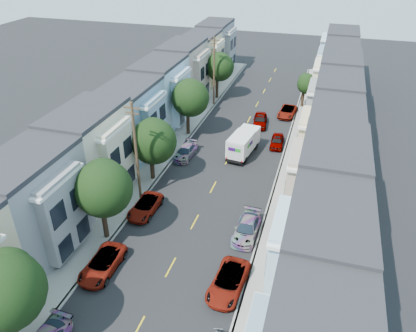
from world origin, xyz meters
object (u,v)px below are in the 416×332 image
at_px(parked_left_b, 102,264).
at_px(parked_right_d, 287,112).
at_px(fedex_truck, 243,143).
at_px(parked_right_a, 228,282).
at_px(tree_d, 190,98).
at_px(tree_a, 3,292).
at_px(parked_right_b, 247,229).
at_px(tree_b, 102,189).
at_px(tree_e, 219,67).
at_px(tree_c, 153,141).
at_px(lead_sedan, 260,120).
at_px(parked_left_c, 145,207).
at_px(utility_pole_near, 136,153).
at_px(tree_far_r, 307,84).
at_px(utility_pole_far, 214,71).
at_px(parked_right_c, 277,141).
at_px(parked_left_d, 186,152).

relative_size(parked_left_b, parked_right_d, 1.02).
relative_size(fedex_truck, parked_right_a, 1.17).
relative_size(tree_d, fedex_truck, 1.27).
bearing_deg(parked_right_a, tree_a, -138.40).
bearing_deg(parked_right_b, parked_right_a, -88.68).
distance_m(tree_a, tree_b, 11.23).
xyz_separation_m(tree_e, fedex_truck, (7.68, -16.91, -3.46)).
bearing_deg(parked_right_a, tree_c, 135.82).
bearing_deg(fedex_truck, parked_left_b, -98.13).
xyz_separation_m(tree_c, parked_right_d, (11.20, 21.13, -3.88)).
height_order(lead_sedan, parked_right_d, lead_sedan).
distance_m(tree_b, parked_left_c, 6.34).
height_order(tree_e, lead_sedan, tree_e).
height_order(utility_pole_near, parked_right_d, utility_pole_near).
relative_size(tree_b, tree_c, 1.08).
height_order(tree_e, parked_left_c, tree_e).
height_order(tree_a, tree_far_r, tree_a).
xyz_separation_m(tree_a, parked_right_d, (11.20, 42.27, -4.52)).
xyz_separation_m(utility_pole_far, parked_left_c, (1.40, -27.94, -4.52)).
xyz_separation_m(tree_a, tree_far_r, (13.20, 46.30, -1.58)).
xyz_separation_m(tree_d, parked_right_b, (11.20, -17.49, -4.32)).
distance_m(tree_d, parked_left_c, 17.65).
distance_m(tree_d, lead_sedan, 10.62).
xyz_separation_m(tree_far_r, parked_right_a, (-1.99, -37.67, -2.89)).
distance_m(tree_a, parked_left_c, 16.22).
relative_size(tree_d, parked_right_a, 1.48).
distance_m(tree_e, parked_left_c, 31.05).
xyz_separation_m(tree_e, tree_far_r, (13.20, 0.08, -1.43)).
relative_size(tree_a, parked_right_c, 1.90).
bearing_deg(parked_right_b, tree_d, 123.96).
bearing_deg(tree_a, parked_right_c, 71.02).
distance_m(tree_far_r, parked_right_b, 31.44).
xyz_separation_m(parked_left_c, parked_left_d, (0.00, 11.25, 0.02)).
xyz_separation_m(utility_pole_far, parked_right_a, (11.20, -34.82, -4.46)).
height_order(tree_d, parked_left_c, tree_d).
height_order(parked_left_c, parked_right_d, parked_right_d).
bearing_deg(tree_c, tree_e, 90.00).
xyz_separation_m(fedex_truck, parked_left_b, (-6.28, -21.71, -0.89)).
bearing_deg(parked_left_b, tree_e, 92.24).
relative_size(parked_left_d, parked_right_c, 1.10).
distance_m(parked_right_a, parked_right_b, 6.44).
bearing_deg(parked_right_b, fedex_truck, 105.21).
relative_size(tree_b, fedex_truck, 1.29).
height_order(utility_pole_far, parked_right_d, utility_pole_far).
xyz_separation_m(fedex_truck, parked_right_c, (3.52, 3.26, -0.91)).
relative_size(tree_b, parked_left_c, 1.64).
relative_size(utility_pole_far, parked_right_b, 2.17).
height_order(utility_pole_near, parked_right_a, utility_pole_near).
xyz_separation_m(parked_left_d, parked_right_a, (9.80, -18.13, 0.04)).
bearing_deg(tree_b, parked_right_d, 70.16).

